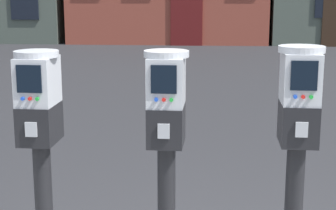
% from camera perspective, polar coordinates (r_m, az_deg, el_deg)
% --- Properties ---
extents(parking_meter_near_kerb, '(0.22, 0.25, 1.28)m').
position_cam_1_polar(parking_meter_near_kerb, '(2.76, -13.33, -2.65)').
color(parking_meter_near_kerb, black).
rests_on(parking_meter_near_kerb, sidewalk_slab).
extents(parking_meter_twin_adjacent, '(0.22, 0.25, 1.29)m').
position_cam_1_polar(parking_meter_twin_adjacent, '(2.64, -0.17, -2.90)').
color(parking_meter_twin_adjacent, black).
rests_on(parking_meter_twin_adjacent, sidewalk_slab).
extents(parking_meter_end_of_row, '(0.22, 0.25, 1.31)m').
position_cam_1_polar(parking_meter_end_of_row, '(2.66, 13.50, -2.71)').
color(parking_meter_end_of_row, black).
rests_on(parking_meter_end_of_row, sidewalk_slab).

